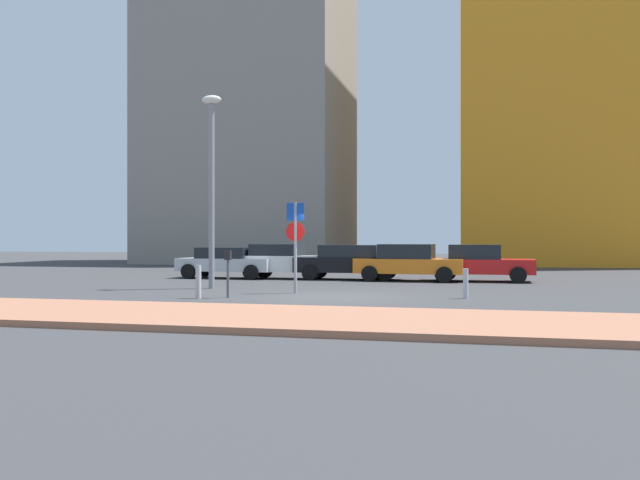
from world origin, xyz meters
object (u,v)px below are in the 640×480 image
Objects in this scene: parked_car_red at (479,262)px; parked_car_orange at (409,262)px; parked_car_white at (284,260)px; parking_meter at (228,267)px; parked_car_silver at (227,262)px; parking_sign_post at (295,236)px; traffic_bollard_mid at (466,284)px; traffic_bollard_near at (198,282)px; parked_car_black at (350,261)px; street_lamp at (212,174)px.

parked_car_orange is at bearing -172.55° from parked_car_red.
parking_meter is (1.12, -9.28, 0.11)m from parked_car_white.
parking_meter reaches higher than parked_car_silver.
parked_car_red reaches higher than parked_car_silver.
parking_sign_post is 5.48m from traffic_bollard_mid.
parking_sign_post reaches higher than traffic_bollard_near.
parked_car_black is 7.35m from parking_sign_post.
parking_sign_post is (-2.83, -6.98, 1.03)m from parked_car_orange.
parking_sign_post is 2.99× the size of traffic_bollard_near.
parked_car_silver is 1.01× the size of parked_car_red.
parking_sign_post is at bearing 172.56° from traffic_bollard_mid.
parked_car_black is 0.69× the size of street_lamp.
parked_car_red is at bearing 0.73° from parked_car_black.
traffic_bollard_near is at bearing -128.70° from parked_car_red.
parked_car_red reaches higher than parking_meter.
parking_sign_post is at bearing -20.29° from street_lamp.
traffic_bollard_near is (-7.82, -9.76, -0.28)m from parked_car_red.
parked_car_orange is 7.60m from parking_sign_post.
parking_sign_post is at bearing 47.67° from traffic_bollard_near.
traffic_bollard_near is 1.11× the size of traffic_bollard_mid.
parking_meter is (-4.30, -8.99, 0.12)m from parked_car_orange.
parked_car_black is at bearing 0.08° from parked_car_white.
street_lamp is (-0.78, -6.03, 3.17)m from parked_car_white.
traffic_bollard_near is at bearing -118.19° from parked_car_orange.
parked_car_orange is at bearing 67.92° from parking_sign_post.
parked_car_red is 12.51m from traffic_bollard_near.
parked_car_white is 0.93× the size of parked_car_red.
parked_car_white is at bearing 6.50° from parked_car_silver.
parked_car_black is at bearing 3.06° from parked_car_silver.
parked_car_silver is 1.49× the size of parking_sign_post.
traffic_bollard_near is 7.67m from traffic_bollard_mid.
parked_car_orange reaches higher than parked_car_black.
parked_car_white is at bearing 176.90° from parked_car_orange.
parked_car_orange is 0.66× the size of street_lamp.
parked_car_red is 4.42× the size of traffic_bollard_near.
parking_sign_post reaches higher than parked_car_white.
parked_car_white is at bearing -179.92° from parked_car_black.
parked_car_white is at bearing 92.23° from traffic_bollard_near.
traffic_bollard_near is at bearing -72.95° from parked_car_silver.
parked_car_silver is 9.84m from traffic_bollard_near.
parked_car_silver is at bearing -178.09° from parked_car_red.
parking_sign_post reaches higher than traffic_bollard_mid.
parked_car_orange is (2.50, -0.30, 0.00)m from parked_car_black.
parked_car_white reaches higher than parked_car_silver.
street_lamp is 6.96× the size of traffic_bollard_near.
parked_car_silver reaches higher than traffic_bollard_near.
parked_car_black is 5.36× the size of traffic_bollard_mid.
parked_car_silver is 9.70m from parking_meter.
parked_car_red reaches higher than traffic_bollard_near.
traffic_bollard_near is at bearing -87.77° from parked_car_white.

